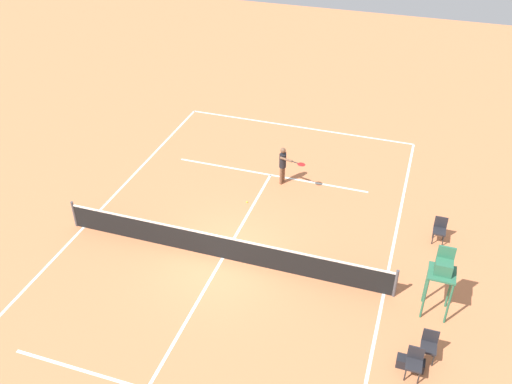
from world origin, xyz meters
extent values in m
plane|color=#D37A4C|center=(0.00, 0.00, 0.00)|extent=(60.00, 60.00, 0.00)
cube|color=white|center=(0.00, -10.16, 0.00)|extent=(10.98, 0.10, 0.01)
cube|color=white|center=(-5.49, 0.00, 0.00)|extent=(0.10, 20.32, 0.01)
cube|color=white|center=(5.49, 0.00, 0.00)|extent=(0.10, 20.32, 0.01)
cube|color=white|center=(0.00, -5.59, 0.00)|extent=(8.24, 0.10, 0.01)
cube|color=white|center=(0.00, 0.00, 0.00)|extent=(0.10, 11.18, 0.01)
cylinder|color=#4C4C51|center=(-5.79, 0.00, 0.54)|extent=(0.10, 0.10, 1.07)
cylinder|color=#4C4C51|center=(5.79, 0.00, 0.54)|extent=(0.10, 0.10, 1.07)
cube|color=black|center=(0.00, 0.00, 0.46)|extent=(11.58, 0.03, 0.91)
cube|color=white|center=(0.00, 0.00, 0.93)|extent=(11.58, 0.04, 0.06)
cylinder|color=brown|center=(-0.65, -5.27, 0.38)|extent=(0.12, 0.12, 0.77)
cylinder|color=brown|center=(-0.60, -5.07, 0.38)|extent=(0.12, 0.12, 0.77)
cylinder|color=black|center=(-0.62, -5.17, 1.07)|extent=(0.28, 0.28, 0.60)
sphere|color=brown|center=(-0.62, -5.17, 1.54)|extent=(0.22, 0.22, 0.22)
cylinder|color=brown|center=(-0.67, -5.35, 1.10)|extent=(0.09, 0.09, 0.53)
cylinder|color=brown|center=(-0.83, -4.92, 1.30)|extent=(0.54, 0.22, 0.09)
cylinder|color=black|center=(-1.22, -4.82, 1.30)|extent=(0.26, 0.10, 0.04)
ellipsoid|color=red|center=(-1.50, -4.75, 1.30)|extent=(0.38, 0.35, 0.04)
sphere|color=#CCE033|center=(0.28, -3.37, 0.03)|extent=(0.07, 0.07, 0.07)
cylinder|color=#2D6B4C|center=(-7.37, 0.65, 0.78)|extent=(0.07, 0.07, 1.55)
cylinder|color=#2D6B4C|center=(-6.67, 0.65, 0.78)|extent=(0.07, 0.07, 1.55)
cylinder|color=#2D6B4C|center=(-7.37, -0.05, 0.78)|extent=(0.07, 0.07, 1.55)
cylinder|color=#2D6B4C|center=(-6.67, -0.05, 0.78)|extent=(0.07, 0.07, 1.55)
cube|color=#2D6B4C|center=(-7.02, 0.30, 1.58)|extent=(0.80, 0.80, 0.06)
cube|color=#2D6B4C|center=(-7.02, 0.30, 1.81)|extent=(0.50, 0.44, 0.40)
cube|color=#2D6B4C|center=(-7.02, 0.10, 2.16)|extent=(0.50, 0.06, 0.50)
cylinder|color=#262626|center=(-6.80, 3.13, 0.23)|extent=(0.04, 0.04, 0.45)
cylinder|color=#262626|center=(-6.45, 3.13, 0.23)|extent=(0.04, 0.04, 0.45)
cylinder|color=#262626|center=(-6.80, 2.78, 0.23)|extent=(0.04, 0.04, 0.45)
cylinder|color=#262626|center=(-6.45, 2.78, 0.23)|extent=(0.04, 0.04, 0.45)
cube|color=#232328|center=(-6.62, 2.96, 0.48)|extent=(0.44, 0.44, 0.06)
cube|color=#232328|center=(-6.62, 2.74, 0.73)|extent=(0.44, 0.04, 0.44)
cylinder|color=#262626|center=(-7.11, -3.03, 0.23)|extent=(0.04, 0.04, 0.45)
cylinder|color=#262626|center=(-6.76, -3.03, 0.23)|extent=(0.04, 0.04, 0.45)
cylinder|color=#262626|center=(-7.11, -3.39, 0.23)|extent=(0.04, 0.04, 0.45)
cylinder|color=#262626|center=(-6.76, -3.39, 0.23)|extent=(0.04, 0.04, 0.45)
cube|color=#232328|center=(-6.94, -3.21, 0.48)|extent=(0.44, 0.44, 0.06)
cube|color=#232328|center=(-6.94, -3.43, 0.73)|extent=(0.44, 0.04, 0.44)
cylinder|color=#262626|center=(-7.13, 2.41, 0.23)|extent=(0.04, 0.04, 0.45)
cylinder|color=#262626|center=(-6.78, 2.41, 0.23)|extent=(0.04, 0.04, 0.45)
cylinder|color=#262626|center=(-7.13, 2.06, 0.23)|extent=(0.04, 0.04, 0.45)
cylinder|color=#262626|center=(-6.78, 2.06, 0.23)|extent=(0.04, 0.04, 0.45)
cube|color=#232328|center=(-6.95, 2.23, 0.48)|extent=(0.44, 0.44, 0.06)
cube|color=#232328|center=(-6.95, 2.01, 0.73)|extent=(0.44, 0.04, 0.44)
cube|color=black|center=(-6.55, 2.64, 0.15)|extent=(0.76, 0.32, 0.30)
camera|label=1|loc=(-5.69, 13.56, 12.73)|focal=39.42mm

